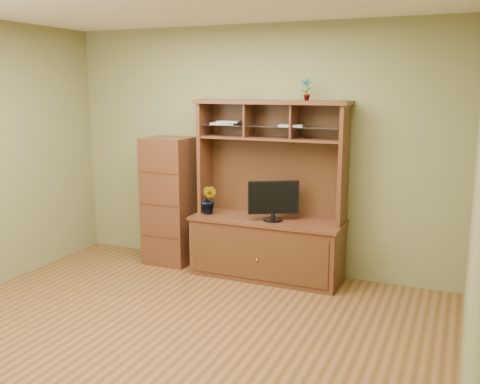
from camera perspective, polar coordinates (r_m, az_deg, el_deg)
The scene contains 8 objects.
room at distance 4.19m, azimuth -8.41°, elevation 1.58°, with size 4.54×4.04×2.74m.
media_hutch at distance 5.79m, azimuth 2.97°, elevation -4.02°, with size 1.66×0.61×1.90m.
monitor at distance 5.60m, azimuth 3.57°, elevation -0.85°, with size 0.49×0.29×0.42m.
orchid_plant at distance 5.90m, azimuth -3.31°, elevation -0.83°, with size 0.18×0.14×0.33m, color #34561D.
top_plant at distance 5.54m, azimuth 7.10°, elevation 10.81°, with size 0.12×0.08×0.22m, color #3F6824.
reed_diffuser at distance 5.79m, azimuth -0.04°, elevation 10.80°, with size 0.05×0.05×0.25m.
magazines at distance 5.77m, azimuth 0.69°, elevation 7.32°, with size 1.06×0.25×0.04m.
side_cabinet at distance 6.26m, azimuth -7.51°, elevation -0.93°, with size 0.52×0.48×1.47m.
Camera 1 is at (2.17, -3.52, 2.04)m, focal length 40.00 mm.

